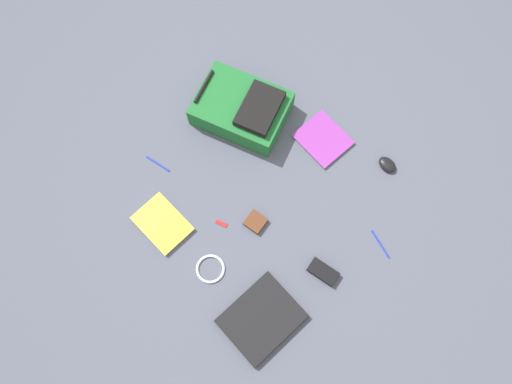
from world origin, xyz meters
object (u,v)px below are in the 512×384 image
object	(u,v)px
power_brick	(323,272)
pen_blue	(381,244)
pen_black	(158,164)
usb_stick	(221,223)
earbud_pouch	(256,222)
cable_coil	(210,269)
book_comic	(162,224)
laptop	(262,318)
book_blue	(323,139)
computer_mouse	(387,165)
backpack	(243,109)

from	to	relation	value
power_brick	pen_blue	world-z (taller)	power_brick
pen_black	usb_stick	size ratio (longest dim) A/B	2.48
pen_blue	earbud_pouch	bearing A→B (deg)	123.55
cable_coil	usb_stick	world-z (taller)	cable_coil
book_comic	laptop	bearing A→B (deg)	-89.31
pen_blue	laptop	bearing A→B (deg)	164.86
book_comic	book_blue	distance (m)	0.87
earbud_pouch	book_blue	bearing A→B (deg)	5.37
computer_mouse	power_brick	distance (m)	0.61
laptop	usb_stick	world-z (taller)	laptop
backpack	power_brick	world-z (taller)	backpack
backpack	book_blue	size ratio (longest dim) A/B	2.01
book_comic	earbud_pouch	size ratio (longest dim) A/B	2.99
laptop	pen_black	world-z (taller)	laptop
book_comic	pen_blue	world-z (taller)	book_comic
backpack	book_comic	world-z (taller)	backpack
computer_mouse	book_comic	bearing A→B (deg)	151.78
cable_coil	earbud_pouch	world-z (taller)	earbud_pouch
earbud_pouch	pen_black	bearing A→B (deg)	101.85
laptop	cable_coil	bearing A→B (deg)	90.24
power_brick	pen_blue	size ratio (longest dim) A/B	0.92
laptop	computer_mouse	xyz separation A→B (m)	(0.93, 0.05, 0.00)
cable_coil	usb_stick	xyz separation A→B (m)	(0.18, 0.11, -0.00)
backpack	computer_mouse	size ratio (longest dim) A/B	5.47
power_brick	cable_coil	bearing A→B (deg)	131.94
computer_mouse	usb_stick	xyz separation A→B (m)	(-0.75, 0.37, -0.01)
laptop	power_brick	bearing A→B (deg)	-10.16
book_comic	book_blue	size ratio (longest dim) A/B	1.00
book_comic	pen_black	xyz separation A→B (m)	(0.19, 0.24, -0.01)
book_comic	cable_coil	world-z (taller)	book_comic
cable_coil	backpack	bearing A→B (deg)	33.22
cable_coil	earbud_pouch	size ratio (longest dim) A/B	1.54
book_blue	laptop	bearing A→B (deg)	-155.99
earbud_pouch	cable_coil	bearing A→B (deg)	-179.56
usb_stick	computer_mouse	bearing A→B (deg)	-26.39
pen_blue	earbud_pouch	size ratio (longest dim) A/B	1.73
book_comic	book_blue	bearing A→B (deg)	-17.05
backpack	book_blue	world-z (taller)	backpack
backpack	laptop	bearing A→B (deg)	-131.28
pen_black	pen_blue	world-z (taller)	same
book_blue	earbud_pouch	size ratio (longest dim) A/B	2.98
laptop	book_comic	world-z (taller)	laptop
computer_mouse	earbud_pouch	size ratio (longest dim) A/B	1.09
pen_black	computer_mouse	bearing A→B (deg)	-46.87
computer_mouse	cable_coil	world-z (taller)	computer_mouse
book_comic	earbud_pouch	bearing A→B (deg)	-45.27
earbud_pouch	laptop	bearing A→B (deg)	-132.87
cable_coil	power_brick	xyz separation A→B (m)	(0.34, -0.37, 0.01)
book_blue	pen_blue	bearing A→B (deg)	-111.38
backpack	power_brick	size ratio (longest dim) A/B	3.77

